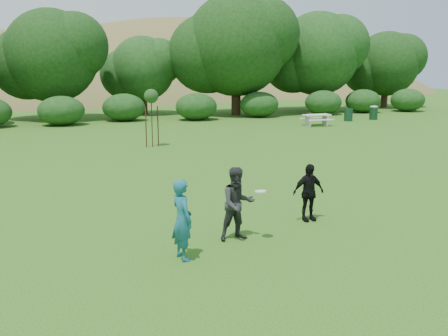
% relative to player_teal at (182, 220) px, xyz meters
% --- Properties ---
extents(ground, '(120.00, 120.00, 0.00)m').
position_rel_player_teal_xyz_m(ground, '(2.19, 0.55, -0.85)').
color(ground, '#19470C').
rests_on(ground, ground).
extents(player_teal, '(0.52, 0.69, 1.71)m').
position_rel_player_teal_xyz_m(player_teal, '(0.00, 0.00, 0.00)').
color(player_teal, '#185A6F').
rests_on(player_teal, ground).
extents(player_grey, '(0.86, 0.68, 1.71)m').
position_rel_player_teal_xyz_m(player_grey, '(1.51, 0.72, 0.00)').
color(player_grey, '#262729').
rests_on(player_grey, ground).
extents(player_black, '(0.89, 0.39, 1.50)m').
position_rel_player_teal_xyz_m(player_black, '(3.76, 1.46, -0.10)').
color(player_black, black).
rests_on(player_black, ground).
extents(trash_can_near, '(0.60, 0.60, 0.90)m').
position_rel_player_teal_xyz_m(trash_can_near, '(18.20, 21.45, -0.40)').
color(trash_can_near, '#133521').
rests_on(trash_can_near, ground).
extents(frisbee, '(0.27, 0.27, 0.04)m').
position_rel_player_teal_xyz_m(frisbee, '(1.95, 0.44, 0.33)').
color(frisbee, white).
rests_on(frisbee, ground).
extents(sapling, '(0.70, 0.70, 2.85)m').
position_rel_player_teal_xyz_m(sapling, '(2.41, 14.70, 1.56)').
color(sapling, '#382216').
rests_on(sapling, ground).
extents(picnic_table, '(1.80, 1.48, 0.76)m').
position_rel_player_teal_xyz_m(picnic_table, '(14.59, 19.73, -0.34)').
color(picnic_table, beige).
rests_on(picnic_table, ground).
extents(trash_can_lidded, '(0.60, 0.60, 1.05)m').
position_rel_player_teal_xyz_m(trash_can_lidded, '(20.50, 21.64, -0.31)').
color(trash_can_lidded, '#12331C').
rests_on(trash_can_lidded, ground).
extents(hillside, '(150.00, 72.00, 52.00)m').
position_rel_player_teal_xyz_m(hillside, '(1.63, 69.00, -12.83)').
color(hillside, olive).
rests_on(hillside, ground).
extents(tree_row, '(53.92, 10.38, 9.62)m').
position_rel_player_teal_xyz_m(tree_row, '(5.42, 29.23, 4.02)').
color(tree_row, '#3A2616').
rests_on(tree_row, ground).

